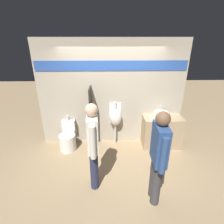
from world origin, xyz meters
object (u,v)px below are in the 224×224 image
Objects in this scene: sink_basin at (161,114)px; urinal_near_counter at (115,117)px; toilet at (68,139)px; person_with_lanyard at (158,155)px; cell_phone at (153,119)px; person_in_vest at (93,144)px.

sink_basin is 1.17m from urinal_near_counter.
person_with_lanyard is (1.84, -1.61, 0.66)m from toilet.
sink_basin is 2.47m from toilet.
cell_phone is at bearing -0.34° from toilet.
person_in_vest reaches higher than sink_basin.
cell_phone is at bearing -53.31° from person_in_vest.
cell_phone is 0.94m from urinal_near_counter.
cell_phone is 1.63m from person_with_lanyard.
urinal_near_counter is at bearing 176.15° from sink_basin.
person_in_vest is (-1.63, -1.37, 0.06)m from sink_basin.
toilet is at bearing 26.90° from person_in_vest.
toilet is 0.49× the size of person_with_lanyard.
person_in_vest reaches higher than cell_phone.
person_in_vest is at bearing -138.54° from cell_phone.
person_with_lanyard is (0.60, -1.83, 0.16)m from urinal_near_counter.
cell_phone is 1.85m from person_in_vest.
sink_basin is 2.68× the size of cell_phone.
person_with_lanyard is at bearing -107.65° from sink_basin.
sink_basin reaches higher than toilet.
person_in_vest is at bearing -107.94° from urinal_near_counter.
urinal_near_counter is (-1.16, 0.08, -0.11)m from sink_basin.
cell_phone is at bearing -8.95° from person_with_lanyard.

